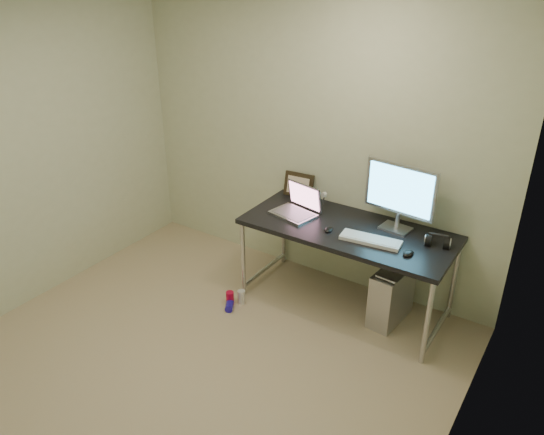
{
  "coord_description": "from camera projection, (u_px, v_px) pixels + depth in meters",
  "views": [
    {
      "loc": [
        2.12,
        -2.11,
        2.71
      ],
      "look_at": [
        0.07,
        1.03,
        0.85
      ],
      "focal_mm": 35.0,
      "sensor_mm": 36.0,
      "label": 1
    }
  ],
  "objects": [
    {
      "name": "laptop",
      "position": [
        297.0,
        207.0,
        4.46
      ],
      "size": [
        0.41,
        0.36,
        0.25
      ],
      "rotation": [
        0.0,
        0.0,
        -0.21
      ],
      "color": "#A9AAB0",
      "rests_on": "desk"
    },
    {
      "name": "wall_back",
      "position": [
        311.0,
        143.0,
        4.58
      ],
      "size": [
        3.5,
        0.02,
        2.5
      ],
      "primitive_type": "cube",
      "color": "beige",
      "rests_on": "ground"
    },
    {
      "name": "cable_a",
      "position": [
        401.0,
        260.0,
        4.47
      ],
      "size": [
        0.01,
        0.16,
        0.69
      ],
      "primitive_type": "cylinder",
      "rotation": [
        0.21,
        0.0,
        0.0
      ],
      "color": "black",
      "rests_on": "ground"
    },
    {
      "name": "headphones",
      "position": [
        438.0,
        242.0,
        3.97
      ],
      "size": [
        0.2,
        0.12,
        0.12
      ],
      "rotation": [
        0.0,
        0.0,
        0.2
      ],
      "color": "black",
      "rests_on": "desk"
    },
    {
      "name": "desk",
      "position": [
        347.0,
        236.0,
        4.28
      ],
      "size": [
        1.7,
        0.74,
        0.75
      ],
      "color": "black",
      "rests_on": "ground"
    },
    {
      "name": "wall_right",
      "position": [
        457.0,
        312.0,
        2.41
      ],
      "size": [
        0.02,
        3.5,
        2.5
      ],
      "primitive_type": "cube",
      "color": "beige",
      "rests_on": "ground"
    },
    {
      "name": "wall_left",
      "position": [
        5.0,
        164.0,
        4.13
      ],
      "size": [
        0.02,
        3.5,
        2.5
      ],
      "primitive_type": "cube",
      "color": "beige",
      "rests_on": "ground"
    },
    {
      "name": "tower_computer",
      "position": [
        392.0,
        295.0,
        4.3
      ],
      "size": [
        0.24,
        0.47,
        0.5
      ],
      "rotation": [
        0.0,
        0.0,
        -0.1
      ],
      "color": "silver",
      "rests_on": "ground"
    },
    {
      "name": "can_blue",
      "position": [
        229.0,
        306.0,
        4.51
      ],
      "size": [
        0.12,
        0.14,
        0.07
      ],
      "primitive_type": "cylinder",
      "rotation": [
        1.57,
        0.0,
        0.53
      ],
      "color": "#2217B6",
      "rests_on": "ground"
    },
    {
      "name": "floor",
      "position": [
        186.0,
        373.0,
        3.82
      ],
      "size": [
        3.5,
        3.5,
        0.0
      ],
      "primitive_type": "plane",
      "color": "tan",
      "rests_on": "ground"
    },
    {
      "name": "keyboard",
      "position": [
        371.0,
        240.0,
        4.03
      ],
      "size": [
        0.48,
        0.2,
        0.03
      ],
      "primitive_type": "cube",
      "rotation": [
        0.0,
        0.0,
        0.11
      ],
      "color": "silver",
      "rests_on": "desk"
    },
    {
      "name": "can_white",
      "position": [
        241.0,
        297.0,
        4.58
      ],
      "size": [
        0.09,
        0.09,
        0.12
      ],
      "primitive_type": "cylinder",
      "rotation": [
        0.0,
        0.0,
        0.34
      ],
      "color": "silver",
      "rests_on": "ground"
    },
    {
      "name": "cable_b",
      "position": [
        410.0,
        267.0,
        4.42
      ],
      "size": [
        0.02,
        0.11,
        0.71
      ],
      "primitive_type": "cylinder",
      "rotation": [
        0.14,
        0.0,
        0.09
      ],
      "color": "black",
      "rests_on": "ground"
    },
    {
      "name": "mouse_left",
      "position": [
        329.0,
        229.0,
        4.19
      ],
      "size": [
        0.08,
        0.11,
        0.03
      ],
      "primitive_type": "ellipsoid",
      "rotation": [
        0.0,
        0.0,
        0.17
      ],
      "color": "black",
      "rests_on": "desk"
    },
    {
      "name": "mouse_right",
      "position": [
        409.0,
        253.0,
        3.85
      ],
      "size": [
        0.08,
        0.12,
        0.04
      ],
      "primitive_type": "ellipsoid",
      "rotation": [
        0.0,
        0.0,
        -0.13
      ],
      "color": "black",
      "rests_on": "desk"
    },
    {
      "name": "ceiling",
      "position": [
        151.0,
        1.0,
        2.71
      ],
      "size": [
        3.5,
        3.5,
        0.0
      ],
      "primitive_type": "plane",
      "rotation": [
        3.14,
        0.0,
        0.0
      ],
      "color": "silver",
      "rests_on": "ground"
    },
    {
      "name": "webcam",
      "position": [
        324.0,
        196.0,
        4.56
      ],
      "size": [
        0.05,
        0.05,
        0.13
      ],
      "rotation": [
        0.0,
        0.0,
        -0.33
      ],
      "color": "silver",
      "rests_on": "desk"
    },
    {
      "name": "picture_frame",
      "position": [
        299.0,
        185.0,
        4.75
      ],
      "size": [
        0.28,
        0.1,
        0.22
      ],
      "primitive_type": "cube",
      "rotation": [
        -0.21,
        0.0,
        0.09
      ],
      "color": "black",
      "rests_on": "desk"
    },
    {
      "name": "can_red",
      "position": [
        230.0,
        298.0,
        4.56
      ],
      "size": [
        0.07,
        0.07,
        0.12
      ],
      "primitive_type": "cylinder",
      "rotation": [
        0.0,
        0.0,
        -0.04
      ],
      "color": "#B80730",
      "rests_on": "ground"
    },
    {
      "name": "monitor",
      "position": [
        400.0,
        192.0,
        4.08
      ],
      "size": [
        0.58,
        0.2,
        0.55
      ],
      "rotation": [
        0.0,
        0.0,
        -0.12
      ],
      "color": "#A9AAB0",
      "rests_on": "desk"
    }
  ]
}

